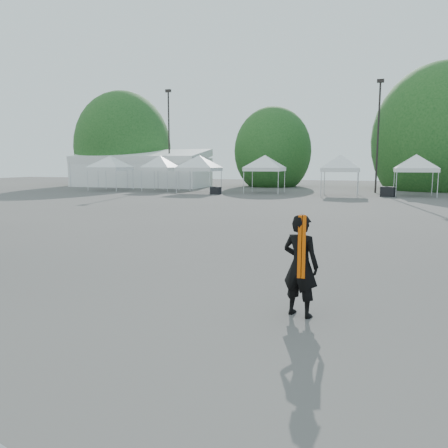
% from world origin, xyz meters
% --- Properties ---
extents(ground, '(120.00, 120.00, 0.00)m').
position_xyz_m(ground, '(0.00, 0.00, 0.00)').
color(ground, '#474442').
rests_on(ground, ground).
extents(marquee, '(15.00, 6.25, 4.23)m').
position_xyz_m(marquee, '(-22.00, 35.00, 1.97)').
color(marquee, white).
rests_on(marquee, ground).
extents(light_pole_west, '(0.60, 0.25, 10.30)m').
position_xyz_m(light_pole_west, '(-18.00, 34.00, 5.77)').
color(light_pole_west, black).
rests_on(light_pole_west, ground).
extents(light_pole_east, '(0.60, 0.25, 9.80)m').
position_xyz_m(light_pole_east, '(3.00, 32.00, 5.52)').
color(light_pole_east, black).
rests_on(light_pole_east, ground).
extents(tree_far_w, '(4.80, 4.80, 7.30)m').
position_xyz_m(tree_far_w, '(-26.00, 38.00, 4.54)').
color(tree_far_w, '#382314').
rests_on(tree_far_w, ground).
extents(tree_mid_w, '(4.16, 4.16, 6.33)m').
position_xyz_m(tree_mid_w, '(-8.00, 40.00, 3.93)').
color(tree_mid_w, '#382314').
rests_on(tree_mid_w, ground).
extents(tree_mid_e, '(5.12, 5.12, 7.79)m').
position_xyz_m(tree_mid_e, '(9.00, 39.00, 4.84)').
color(tree_mid_e, '#382314').
rests_on(tree_mid_e, ground).
extents(tent_a, '(4.66, 4.66, 3.88)m').
position_xyz_m(tent_a, '(-21.43, 27.93, 3.06)').
color(tent_a, silver).
rests_on(tent_a, ground).
extents(tent_b, '(4.01, 4.01, 3.88)m').
position_xyz_m(tent_b, '(-16.46, 28.67, 3.06)').
color(tent_b, silver).
rests_on(tent_b, ground).
extents(tent_c, '(4.70, 4.70, 3.88)m').
position_xyz_m(tent_c, '(-12.04, 27.49, 3.06)').
color(tent_c, silver).
rests_on(tent_c, ground).
extents(tent_d, '(4.56, 4.56, 3.88)m').
position_xyz_m(tent_d, '(-6.39, 28.93, 3.06)').
color(tent_d, silver).
rests_on(tent_d, ground).
extents(tent_e, '(4.20, 4.20, 3.88)m').
position_xyz_m(tent_e, '(0.17, 27.63, 3.06)').
color(tent_e, silver).
rests_on(tent_e, ground).
extents(tent_f, '(4.43, 4.43, 3.88)m').
position_xyz_m(tent_f, '(5.89, 28.79, 3.06)').
color(tent_f, silver).
rests_on(tent_f, ground).
extents(man, '(0.76, 0.62, 1.79)m').
position_xyz_m(man, '(1.17, -1.78, 0.90)').
color(man, black).
rests_on(man, ground).
extents(crate_west, '(0.89, 0.74, 0.63)m').
position_xyz_m(crate_west, '(-9.96, 25.94, 0.32)').
color(crate_west, black).
rests_on(crate_west, ground).
extents(crate_mid, '(1.20, 1.04, 0.79)m').
position_xyz_m(crate_mid, '(3.85, 27.53, 0.40)').
color(crate_mid, black).
rests_on(crate_mid, ground).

